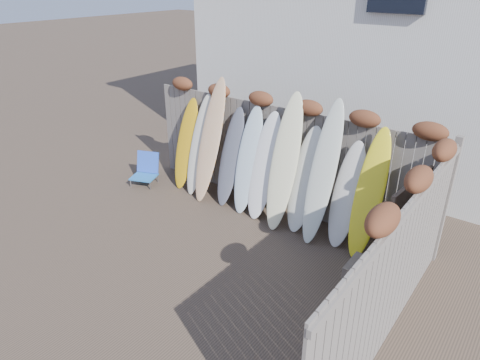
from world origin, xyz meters
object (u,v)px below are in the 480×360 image
Objects in this scene: beach_chair at (146,169)px; lattice_panel at (402,241)px; wooden_crate at (367,287)px; surfboard_0 at (186,144)px.

lattice_panel is at bearing -3.78° from beach_chair.
wooden_crate is (5.39, -0.84, 0.02)m from beach_chair.
wooden_crate is 4.83m from surfboard_0.
surfboard_0 is (0.79, 0.49, 0.63)m from beach_chair.
beach_chair is at bearing -179.01° from lattice_panel.
surfboard_0 is at bearing 163.84° from wooden_crate.
surfboard_0 is at bearing 31.85° from beach_chair.
wooden_crate is 0.34× the size of surfboard_0.
lattice_panel reaches higher than beach_chair.
wooden_crate is 0.79m from lattice_panel.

